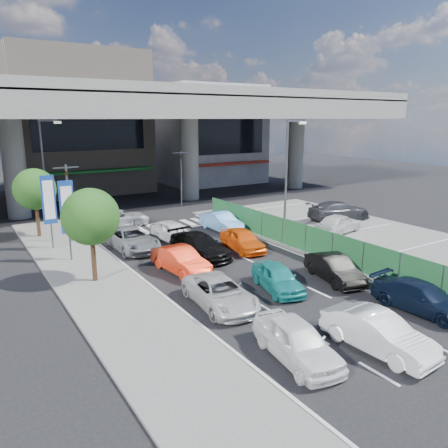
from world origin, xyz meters
TOP-DOWN VIEW (x-y plane):
  - ground at (0.00, 0.00)m, footprint 120.00×120.00m
  - parking_lot at (11.00, 2.00)m, footprint 12.00×28.00m
  - sidewalk_left at (-7.00, 4.00)m, footprint 4.00×30.00m
  - fence_run at (5.30, 1.00)m, footprint 0.16×22.00m
  - expressway at (0.00, 22.00)m, footprint 64.00×14.00m
  - building_center at (0.00, 32.97)m, footprint 14.00×10.90m
  - building_east at (16.00, 31.97)m, footprint 12.00×10.90m
  - traffic_light_left at (-6.20, 12.00)m, footprint 1.60×1.24m
  - traffic_light_right at (5.50, 19.00)m, footprint 1.60×1.24m
  - street_lamp_right at (7.17, 6.00)m, footprint 1.65×0.22m
  - street_lamp_left at (-6.33, 18.00)m, footprint 1.65×0.22m
  - signboard_near at (-7.20, 7.99)m, footprint 0.80×0.14m
  - signboard_far at (-7.60, 10.99)m, footprint 0.80×0.14m
  - tree_near at (-7.00, 4.00)m, footprint 2.80×2.80m
  - tree_far at (-7.80, 14.50)m, footprint 2.80×2.80m
  - van_white_back_left at (-3.26, -6.87)m, footprint 2.21×4.25m
  - hatch_white_back_mid at (-0.45, -7.98)m, footprint 1.75×4.28m
  - minivan_navy_back at (3.81, -6.86)m, footprint 2.10×4.48m
  - sedan_white_mid_left at (-3.19, -1.80)m, footprint 2.47×4.67m
  - taxi_teal_mid at (0.13, -1.69)m, footprint 2.39×4.00m
  - hatch_black_mid_right at (3.33, -2.26)m, footprint 2.32×4.17m
  - taxi_orange_left at (-2.67, 3.02)m, footprint 1.86×4.23m
  - sedan_black_mid at (-0.49, 4.84)m, footprint 2.39×4.92m
  - taxi_orange_right at (2.44, 4.61)m, footprint 2.07×4.16m
  - wagon_silver_front_left at (-3.40, 8.41)m, footprint 2.45×5.01m
  - sedan_white_front_mid at (-0.35, 8.76)m, footprint 2.22×4.20m
  - kei_truck_front_right at (3.86, 9.35)m, footprint 1.50×4.20m
  - crossing_wagon_silver at (-1.86, 14.91)m, footprint 4.80×3.05m
  - parked_sedan_white at (10.47, 4.19)m, footprint 4.42×2.55m
  - parked_sedan_dgrey at (13.60, 7.09)m, footprint 5.51×3.00m
  - traffic_cone at (5.60, 3.33)m, footprint 0.41×0.41m

SIDE VIEW (x-z plane):
  - ground at x=0.00m, z-range 0.00..0.00m
  - parking_lot at x=11.00m, z-range 0.00..0.06m
  - sidewalk_left at x=-7.00m, z-range 0.00..0.12m
  - traffic_cone at x=5.60m, z-range 0.06..0.84m
  - crossing_wagon_silver at x=-1.86m, z-range 0.00..1.23m
  - sedan_white_mid_left at x=-3.19m, z-range 0.00..1.25m
  - minivan_navy_back at x=3.81m, z-range 0.00..1.27m
  - taxi_teal_mid at x=0.13m, z-range 0.00..1.27m
  - hatch_black_mid_right at x=3.33m, z-range 0.00..1.30m
  - taxi_orange_left at x=-2.67m, z-range 0.00..1.35m
  - sedan_white_front_mid at x=-0.35m, z-range 0.00..1.36m
  - taxi_orange_right at x=2.44m, z-range 0.00..1.36m
  - wagon_silver_front_left at x=-3.40m, z-range 0.00..1.37m
  - van_white_back_left at x=-3.26m, z-range 0.00..1.38m
  - hatch_white_back_mid at x=-0.45m, z-range 0.00..1.38m
  - sedan_black_mid at x=-0.49m, z-range 0.00..1.38m
  - kei_truck_front_right at x=3.86m, z-range 0.00..1.38m
  - parked_sedan_white at x=10.47m, z-range 0.06..1.47m
  - parked_sedan_dgrey at x=13.60m, z-range 0.06..1.57m
  - fence_run at x=5.30m, z-range 0.00..1.80m
  - signboard_near at x=-7.20m, z-range 0.71..5.41m
  - signboard_far at x=-7.60m, z-range 0.71..5.41m
  - tree_near at x=-7.00m, z-range 0.99..5.79m
  - tree_far at x=-7.80m, z-range 0.99..5.79m
  - traffic_light_left at x=-6.20m, z-range 1.34..6.54m
  - traffic_light_right at x=5.50m, z-range 1.34..6.54m
  - street_lamp_right at x=7.17m, z-range 0.77..8.77m
  - street_lamp_left at x=-6.33m, z-range 0.77..8.77m
  - building_east at x=16.00m, z-range -0.01..11.99m
  - building_center at x=0.00m, z-range -0.01..14.99m
  - expressway at x=0.00m, z-range 3.39..14.14m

